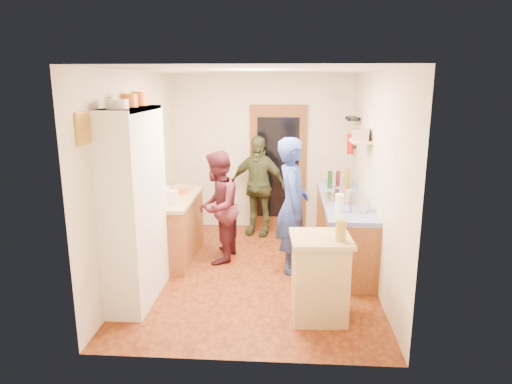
# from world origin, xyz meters

# --- Properties ---
(floor) EXTENTS (3.00, 4.00, 0.02)m
(floor) POSITION_xyz_m (0.00, 0.00, -0.01)
(floor) COLOR brown
(floor) RESTS_ON ground
(ceiling) EXTENTS (3.00, 4.00, 0.02)m
(ceiling) POSITION_xyz_m (0.00, 0.00, 2.61)
(ceiling) COLOR silver
(ceiling) RESTS_ON ground
(wall_back) EXTENTS (3.00, 0.02, 2.60)m
(wall_back) POSITION_xyz_m (0.00, 2.01, 1.30)
(wall_back) COLOR silver
(wall_back) RESTS_ON ground
(wall_front) EXTENTS (3.00, 0.02, 2.60)m
(wall_front) POSITION_xyz_m (0.00, -2.01, 1.30)
(wall_front) COLOR silver
(wall_front) RESTS_ON ground
(wall_left) EXTENTS (0.02, 4.00, 2.60)m
(wall_left) POSITION_xyz_m (-1.51, 0.00, 1.30)
(wall_left) COLOR silver
(wall_left) RESTS_ON ground
(wall_right) EXTENTS (0.02, 4.00, 2.60)m
(wall_right) POSITION_xyz_m (1.51, 0.00, 1.30)
(wall_right) COLOR silver
(wall_right) RESTS_ON ground
(door_frame) EXTENTS (0.95, 0.06, 2.10)m
(door_frame) POSITION_xyz_m (0.25, 1.97, 1.05)
(door_frame) COLOR brown
(door_frame) RESTS_ON ground
(door_glass) EXTENTS (0.70, 0.02, 1.70)m
(door_glass) POSITION_xyz_m (0.25, 1.94, 1.05)
(door_glass) COLOR black
(door_glass) RESTS_ON door_frame
(hutch_body) EXTENTS (0.40, 1.20, 2.20)m
(hutch_body) POSITION_xyz_m (-1.30, -0.80, 1.10)
(hutch_body) COLOR white
(hutch_body) RESTS_ON ground
(hutch_top_shelf) EXTENTS (0.40, 1.14, 0.04)m
(hutch_top_shelf) POSITION_xyz_m (-1.30, -0.80, 2.18)
(hutch_top_shelf) COLOR white
(hutch_top_shelf) RESTS_ON hutch_body
(plate_stack) EXTENTS (0.23, 0.23, 0.10)m
(plate_stack) POSITION_xyz_m (-1.30, -1.13, 2.25)
(plate_stack) COLOR white
(plate_stack) RESTS_ON hutch_top_shelf
(orange_pot_a) EXTENTS (0.18, 0.18, 0.14)m
(orange_pot_a) POSITION_xyz_m (-1.30, -0.76, 2.27)
(orange_pot_a) COLOR orange
(orange_pot_a) RESTS_ON hutch_top_shelf
(orange_pot_b) EXTENTS (0.18, 0.18, 0.16)m
(orange_pot_b) POSITION_xyz_m (-1.30, -0.42, 2.28)
(orange_pot_b) COLOR orange
(orange_pot_b) RESTS_ON hutch_top_shelf
(left_counter_base) EXTENTS (0.60, 1.40, 0.85)m
(left_counter_base) POSITION_xyz_m (-1.20, 0.45, 0.42)
(left_counter_base) COLOR #A06530
(left_counter_base) RESTS_ON ground
(left_counter_top) EXTENTS (0.64, 1.44, 0.05)m
(left_counter_top) POSITION_xyz_m (-1.20, 0.45, 0.88)
(left_counter_top) COLOR tan
(left_counter_top) RESTS_ON left_counter_base
(toaster) EXTENTS (0.25, 0.17, 0.18)m
(toaster) POSITION_xyz_m (-1.15, 0.07, 0.99)
(toaster) COLOR white
(toaster) RESTS_ON left_counter_top
(kettle) EXTENTS (0.16, 0.16, 0.18)m
(kettle) POSITION_xyz_m (-1.25, 0.27, 0.99)
(kettle) COLOR white
(kettle) RESTS_ON left_counter_top
(orange_bowl) EXTENTS (0.23, 0.23, 0.08)m
(orange_bowl) POSITION_xyz_m (-1.12, 0.64, 0.94)
(orange_bowl) COLOR orange
(orange_bowl) RESTS_ON left_counter_top
(chopping_board) EXTENTS (0.35, 0.29, 0.02)m
(chopping_board) POSITION_xyz_m (-1.18, 1.01, 0.91)
(chopping_board) COLOR tan
(chopping_board) RESTS_ON left_counter_top
(right_counter_base) EXTENTS (0.60, 2.20, 0.84)m
(right_counter_base) POSITION_xyz_m (1.20, 0.50, 0.42)
(right_counter_base) COLOR #A06530
(right_counter_base) RESTS_ON ground
(right_counter_top) EXTENTS (0.62, 2.22, 0.06)m
(right_counter_top) POSITION_xyz_m (1.20, 0.50, 0.87)
(right_counter_top) COLOR #0D19A3
(right_counter_top) RESTS_ON right_counter_base
(hob) EXTENTS (0.55, 0.58, 0.04)m
(hob) POSITION_xyz_m (1.20, 0.44, 0.92)
(hob) COLOR silver
(hob) RESTS_ON right_counter_top
(pot_on_hob) EXTENTS (0.21, 0.21, 0.14)m
(pot_on_hob) POSITION_xyz_m (1.15, 0.38, 1.01)
(pot_on_hob) COLOR silver
(pot_on_hob) RESTS_ON hob
(bottle_a) EXTENTS (0.08, 0.08, 0.27)m
(bottle_a) POSITION_xyz_m (1.05, 1.12, 1.03)
(bottle_a) COLOR #143F14
(bottle_a) RESTS_ON right_counter_top
(bottle_b) EXTENTS (0.08, 0.08, 0.25)m
(bottle_b) POSITION_xyz_m (1.18, 1.22, 1.03)
(bottle_b) COLOR #591419
(bottle_b) RESTS_ON right_counter_top
(bottle_c) EXTENTS (0.08, 0.08, 0.31)m
(bottle_c) POSITION_xyz_m (1.31, 1.18, 1.06)
(bottle_c) COLOR olive
(bottle_c) RESTS_ON right_counter_top
(paper_towel) EXTENTS (0.13, 0.13, 0.23)m
(paper_towel) POSITION_xyz_m (1.05, -0.17, 1.01)
(paper_towel) COLOR white
(paper_towel) RESTS_ON right_counter_top
(mixing_bowl) EXTENTS (0.31, 0.31, 0.10)m
(mixing_bowl) POSITION_xyz_m (1.30, -0.10, 0.95)
(mixing_bowl) COLOR silver
(mixing_bowl) RESTS_ON right_counter_top
(island_base) EXTENTS (0.58, 0.58, 0.86)m
(island_base) POSITION_xyz_m (0.76, -1.14, 0.43)
(island_base) COLOR tan
(island_base) RESTS_ON ground
(island_top) EXTENTS (0.66, 0.66, 0.05)m
(island_top) POSITION_xyz_m (0.76, -1.14, 0.89)
(island_top) COLOR tan
(island_top) RESTS_ON island_base
(cutting_board) EXTENTS (0.37, 0.30, 0.02)m
(cutting_board) POSITION_xyz_m (0.71, -1.10, 0.90)
(cutting_board) COLOR white
(cutting_board) RESTS_ON island_top
(oil_jar) EXTENTS (0.12, 0.12, 0.22)m
(oil_jar) POSITION_xyz_m (0.95, -1.25, 1.02)
(oil_jar) COLOR #AD9E2D
(oil_jar) RESTS_ON island_top
(pan_rail) EXTENTS (0.02, 0.65, 0.02)m
(pan_rail) POSITION_xyz_m (1.46, 1.52, 2.05)
(pan_rail) COLOR silver
(pan_rail) RESTS_ON wall_right
(pan_hang_a) EXTENTS (0.18, 0.18, 0.05)m
(pan_hang_a) POSITION_xyz_m (1.40, 1.35, 1.92)
(pan_hang_a) COLOR black
(pan_hang_a) RESTS_ON pan_rail
(pan_hang_b) EXTENTS (0.16, 0.16, 0.05)m
(pan_hang_b) POSITION_xyz_m (1.40, 1.55, 1.90)
(pan_hang_b) COLOR black
(pan_hang_b) RESTS_ON pan_rail
(pan_hang_c) EXTENTS (0.17, 0.17, 0.05)m
(pan_hang_c) POSITION_xyz_m (1.40, 1.75, 1.91)
(pan_hang_c) COLOR black
(pan_hang_c) RESTS_ON pan_rail
(wall_shelf) EXTENTS (0.26, 0.42, 0.03)m
(wall_shelf) POSITION_xyz_m (1.37, 0.45, 1.70)
(wall_shelf) COLOR tan
(wall_shelf) RESTS_ON wall_right
(radio) EXTENTS (0.29, 0.34, 0.15)m
(radio) POSITION_xyz_m (1.37, 0.45, 1.79)
(radio) COLOR silver
(radio) RESTS_ON wall_shelf
(ext_bracket) EXTENTS (0.06, 0.10, 0.04)m
(ext_bracket) POSITION_xyz_m (1.47, 1.70, 1.45)
(ext_bracket) COLOR black
(ext_bracket) RESTS_ON wall_right
(fire_extinguisher) EXTENTS (0.11, 0.11, 0.32)m
(fire_extinguisher) POSITION_xyz_m (1.41, 1.70, 1.50)
(fire_extinguisher) COLOR red
(fire_extinguisher) RESTS_ON wall_right
(picture_frame) EXTENTS (0.03, 0.25, 0.30)m
(picture_frame) POSITION_xyz_m (-1.48, -1.55, 2.05)
(picture_frame) COLOR gold
(picture_frame) RESTS_ON wall_left
(person_hob) EXTENTS (0.44, 0.66, 1.79)m
(person_hob) POSITION_xyz_m (0.52, 0.10, 0.89)
(person_hob) COLOR #29419A
(person_hob) RESTS_ON ground
(person_left) EXTENTS (0.67, 0.82, 1.56)m
(person_left) POSITION_xyz_m (-0.51, 0.41, 0.78)
(person_left) COLOR #4D1D26
(person_left) RESTS_ON ground
(person_back) EXTENTS (1.03, 0.66, 1.63)m
(person_back) POSITION_xyz_m (-0.06, 1.58, 0.82)
(person_back) COLOR #373E25
(person_back) RESTS_ON ground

